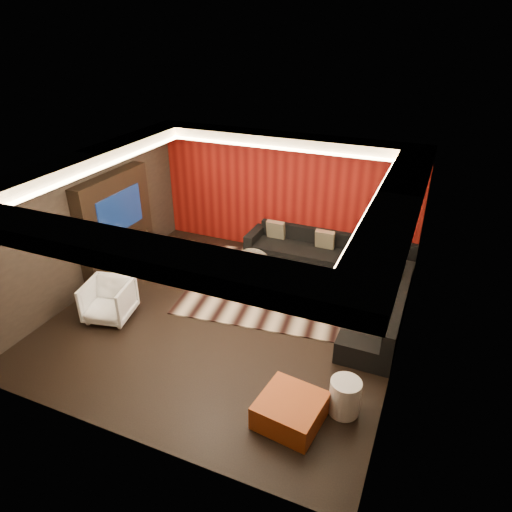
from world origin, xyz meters
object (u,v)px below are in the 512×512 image
at_px(drum_stool, 276,284).
at_px(white_side_table, 345,397).
at_px(armchair, 109,300).
at_px(coffee_table, 285,296).
at_px(sectional_sofa, 345,276).
at_px(orange_ottoman, 290,410).

height_order(drum_stool, white_side_table, white_side_table).
bearing_deg(armchair, coffee_table, 19.92).
xyz_separation_m(white_side_table, sectional_sofa, (-0.77, 3.29, -0.01)).
xyz_separation_m(armchair, sectional_sofa, (3.73, 2.73, -0.11)).
bearing_deg(orange_ottoman, coffee_table, 111.06).
bearing_deg(orange_ottoman, armchair, 165.32).
distance_m(drum_stool, white_side_table, 3.20).
xyz_separation_m(drum_stool, orange_ottoman, (1.33, -2.97, -0.05)).
bearing_deg(white_side_table, drum_stool, 128.06).
xyz_separation_m(coffee_table, sectional_sofa, (0.94, 0.97, 0.14)).
xyz_separation_m(coffee_table, white_side_table, (1.70, -2.32, 0.15)).
bearing_deg(coffee_table, orange_ottoman, -68.94).
bearing_deg(drum_stool, white_side_table, -51.94).
height_order(coffee_table, drum_stool, drum_stool).
xyz_separation_m(coffee_table, armchair, (-2.79, -1.76, 0.25)).
height_order(coffee_table, sectional_sofa, sectional_sofa).
bearing_deg(sectional_sofa, drum_stool, -147.45).
height_order(white_side_table, sectional_sofa, sectional_sofa).
height_order(white_side_table, orange_ottoman, white_side_table).
bearing_deg(coffee_table, armchair, -147.81).
bearing_deg(orange_ottoman, sectional_sofa, 91.94).
relative_size(white_side_table, armchair, 0.66).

